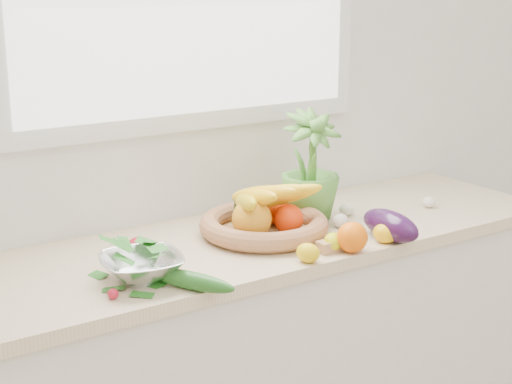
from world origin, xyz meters
TOP-DOWN VIEW (x-y plane):
  - back_wall at (0.00, 2.25)m, footprint 4.50×0.02m
  - counter_cabinet at (0.00, 1.95)m, footprint 2.20×0.58m
  - countertop at (0.00, 1.95)m, footprint 2.24×0.62m
  - orange_loose at (0.22, 1.67)m, footprint 0.10×0.10m
  - lemon_a at (0.06, 1.67)m, footprint 0.08×0.09m
  - lemon_b at (0.18, 1.71)m, footprint 0.09×0.09m
  - lemon_c at (0.36, 1.68)m, footprint 0.09×0.10m
  - apple at (-0.35, 1.93)m, footprint 0.09×0.09m
  - ginger at (0.18, 1.71)m, footprint 0.11×0.05m
  - garlic_a at (0.34, 1.87)m, footprint 0.06×0.06m
  - garlic_b at (0.44, 1.96)m, footprint 0.06×0.06m
  - garlic_c at (0.74, 1.88)m, footprint 0.06×0.06m
  - eggplant at (0.39, 1.69)m, footprint 0.09×0.23m
  - cucumber at (-0.32, 1.68)m, footprint 0.17×0.26m
  - radish at (-0.51, 1.73)m, footprint 0.03×0.03m
  - potted_herb at (0.31, 2.00)m, footprint 0.21×0.21m
  - fruit_basket at (0.09, 1.94)m, footprint 0.50×0.50m
  - colander_with_spinach at (-0.40, 1.80)m, footprint 0.26×0.26m

SIDE VIEW (x-z plane):
  - counter_cabinet at x=0.00m, z-range 0.00..0.86m
  - countertop at x=0.00m, z-range 0.86..0.90m
  - radish at x=-0.51m, z-range 0.90..0.93m
  - ginger at x=0.18m, z-range 0.90..0.93m
  - garlic_c at x=0.74m, z-range 0.90..0.94m
  - garlic_b at x=0.44m, z-range 0.90..0.94m
  - garlic_a at x=0.34m, z-range 0.90..0.95m
  - cucumber at x=-0.32m, z-range 0.90..0.95m
  - lemon_b at x=0.18m, z-range 0.90..0.96m
  - lemon_a at x=0.06m, z-range 0.90..0.96m
  - lemon_c at x=0.36m, z-range 0.90..0.96m
  - apple at x=-0.35m, z-range 0.90..0.98m
  - orange_loose at x=0.22m, z-range 0.90..0.99m
  - eggplant at x=0.39m, z-range 0.90..0.99m
  - fruit_basket at x=0.09m, z-range 0.86..1.05m
  - colander_with_spinach at x=-0.40m, z-range 0.90..1.02m
  - potted_herb at x=0.31m, z-range 0.91..1.27m
  - back_wall at x=0.00m, z-range 0.00..2.70m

